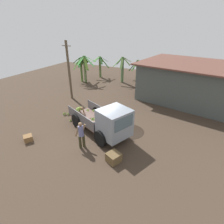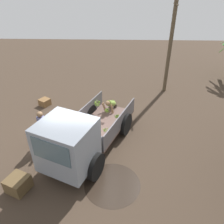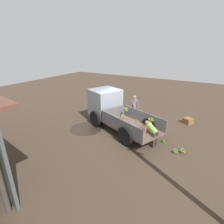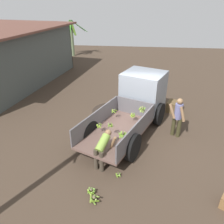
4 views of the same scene
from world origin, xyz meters
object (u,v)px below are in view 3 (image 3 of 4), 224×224
Objects in this scene: person_worker_loading at (152,132)px; banana_bunch_on_ground_0 at (183,151)px; person_foreground_visitor at (134,106)px; wooden_crate_0 at (188,121)px; wooden_crate_1 at (108,109)px; cargo_truck at (110,107)px; banana_bunch_on_ground_1 at (163,141)px; banana_bunch_on_ground_2 at (175,151)px.

person_worker_loading is 1.62m from banana_bunch_on_ground_0.
person_worker_loading is (-2.09, 2.63, -0.19)m from person_foreground_visitor.
wooden_crate_1 reaches higher than wooden_crate_0.
wooden_crate_0 is at bearing 47.50° from person_foreground_visitor.
banana_bunch_on_ground_0 is (-4.57, 1.11, -0.99)m from cargo_truck.
banana_bunch_on_ground_0 is at bearing 151.86° from banana_bunch_on_ground_1.
wooden_crate_1 is (5.51, 0.78, 0.07)m from wooden_crate_0.
cargo_truck is 5.09m from wooden_crate_0.
person_worker_loading is 1.37m from banana_bunch_on_ground_2.
banana_bunch_on_ground_0 is at bearing -5.83° from person_foreground_visitor.
banana_bunch_on_ground_0 is at bearing 153.49° from wooden_crate_1.
cargo_truck is 29.44× the size of banana_bunch_on_ground_1.
banana_bunch_on_ground_1 is at bearing -107.07° from person_worker_loading.
banana_bunch_on_ground_0 is 0.47× the size of wooden_crate_1.
person_worker_loading is 3.89m from wooden_crate_0.
person_worker_loading is (-3.06, 1.10, -0.40)m from cargo_truck.
cargo_truck is 3.28m from person_worker_loading.
person_worker_loading is 5.17m from wooden_crate_1.
banana_bunch_on_ground_0 reaches higher than banana_bunch_on_ground_2.
person_worker_loading reaches higher than banana_bunch_on_ground_1.
banana_bunch_on_ground_1 is at bearing 75.98° from wooden_crate_0.
banana_bunch_on_ground_1 is 3.20m from wooden_crate_0.
wooden_crate_1 is (4.27, -2.88, -0.47)m from person_worker_loading.
wooden_crate_1 is at bearing -26.51° from banana_bunch_on_ground_0.
person_worker_loading is at bearing -21.15° from person_foreground_visitor.
wooden_crate_0 is (-0.77, -3.10, 0.10)m from banana_bunch_on_ground_1.
cargo_truck reaches higher than person_worker_loading.
person_foreground_visitor is at bearing -40.11° from banana_bunch_on_ground_2.
banana_bunch_on_ground_2 is 0.49× the size of wooden_crate_0.
person_foreground_visitor is 3.55m from wooden_crate_0.
person_worker_loading is 1.83× the size of wooden_crate_1.
banana_bunch_on_ground_0 is 1.19m from banana_bunch_on_ground_1.
wooden_crate_1 is (4.73, -2.32, 0.17)m from banana_bunch_on_ground_1.
wooden_crate_1 reaches higher than banana_bunch_on_ground_1.
banana_bunch_on_ground_2 reaches higher than banana_bunch_on_ground_1.
person_worker_loading is at bearing -177.02° from cargo_truck.
banana_bunch_on_ground_2 is at bearing -9.68° from person_foreground_visitor.
cargo_truck is 4.32× the size of person_worker_loading.
person_foreground_visitor is at bearing 17.06° from wooden_crate_0.
cargo_truck is at bearing -16.30° from banana_bunch_on_ground_2.
person_foreground_visitor reaches higher than banana_bunch_on_ground_2.
cargo_truck is 2.32m from wooden_crate_1.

